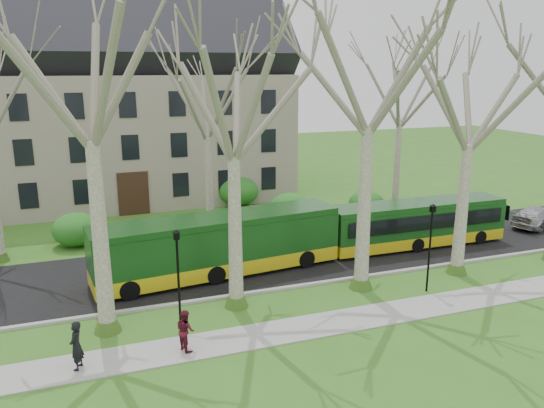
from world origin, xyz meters
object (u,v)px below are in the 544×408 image
Objects in this scene: pedestrian_b at (185,330)px; bus_follow at (416,223)px; pedestrian_a at (76,346)px; bus_lead at (219,244)px; sedan at (539,217)px.

bus_follow is at bearing -83.96° from pedestrian_b.
bus_follow is 20.77m from pedestrian_a.
pedestrian_a is 1.12× the size of pedestrian_b.
bus_follow is 6.91× the size of pedestrian_b.
bus_follow reaches higher than pedestrian_a.
bus_follow reaches higher than pedestrian_b.
bus_follow is (12.32, 0.44, -0.21)m from bus_lead.
bus_lead is at bearing -177.56° from bus_follow.
pedestrian_a is at bearing -158.28° from bus_follow.
pedestrian_b is (3.91, 0.03, -0.10)m from pedestrian_a.
sedan is (10.20, 0.49, -0.72)m from bus_follow.
pedestrian_a is at bearing 70.54° from pedestrian_b.
pedestrian_b is (-3.12, -7.08, -0.80)m from bus_lead.
sedan is at bearing -92.57° from pedestrian_b.
pedestrian_b is at bearing 91.51° from sedan.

